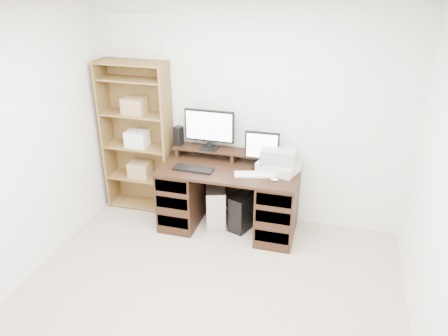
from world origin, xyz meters
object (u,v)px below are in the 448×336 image
at_px(monitor_small, 262,148).
at_px(tower_silver, 216,204).
at_px(desk, 229,197).
at_px(printer, 278,167).
at_px(bookshelf, 138,136).
at_px(tower_black, 245,210).
at_px(monitor_wide, 209,127).

distance_m(monitor_small, tower_silver, 0.89).
xyz_separation_m(desk, printer, (0.52, 0.08, 0.41)).
bearing_deg(tower_silver, monitor_small, -11.29).
xyz_separation_m(desk, bookshelf, (-1.16, 0.21, 0.53)).
relative_size(printer, tower_silver, 0.84).
relative_size(desk, bookshelf, 0.83).
height_order(tower_silver, tower_black, tower_silver).
relative_size(desk, tower_black, 3.23).
relative_size(monitor_small, printer, 1.00).
relative_size(monitor_wide, monitor_small, 1.40).
bearing_deg(printer, tower_black, -161.49).
bearing_deg(tower_black, monitor_small, 41.08).
distance_m(desk, printer, 0.67).
height_order(monitor_small, tower_black, monitor_small).
distance_m(monitor_wide, tower_silver, 0.90).
bearing_deg(desk, tower_silver, 157.29).
bearing_deg(tower_black, tower_silver, -160.07).
xyz_separation_m(monitor_wide, printer, (0.80, -0.13, -0.32)).
bearing_deg(monitor_wide, bookshelf, 179.47).
height_order(monitor_wide, tower_black, monitor_wide).
distance_m(monitor_small, printer, 0.26).
relative_size(desk, monitor_small, 3.72).
distance_m(tower_silver, tower_black, 0.35).
xyz_separation_m(tower_silver, bookshelf, (-0.99, 0.14, 0.68)).
bearing_deg(desk, printer, 8.19).
relative_size(desk, monitor_wide, 2.66).
height_order(desk, monitor_wide, monitor_wide).
bearing_deg(monitor_small, desk, -160.70).
bearing_deg(desk, bookshelf, 169.64).
xyz_separation_m(desk, tower_black, (0.17, 0.07, -0.18)).
bearing_deg(monitor_wide, tower_black, -16.46).
relative_size(monitor_wide, tower_black, 1.22).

